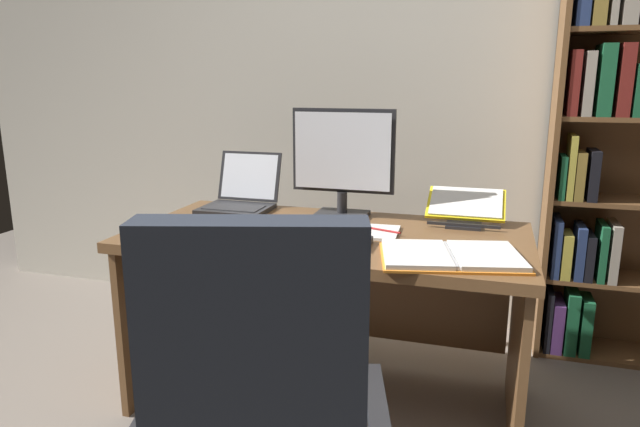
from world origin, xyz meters
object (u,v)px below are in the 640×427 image
(pen, at_px, (384,230))
(computer_mouse, at_px, (238,231))
(desk, at_px, (333,274))
(notepad, at_px, (379,232))
(keyboard, at_px, (313,240))
(open_binder, at_px, (451,256))
(laptop, at_px, (240,198))
(bookshelf, at_px, (630,157))
(monitor, at_px, (343,164))
(reading_stand_with_book, at_px, (466,207))

(pen, bearing_deg, computer_mouse, -159.32)
(desk, relative_size, pen, 11.01)
(desk, bearing_deg, notepad, -10.89)
(keyboard, relative_size, open_binder, 0.80)
(desk, relative_size, open_binder, 2.95)
(laptop, xyz_separation_m, computer_mouse, (0.19, -0.44, -0.03))
(laptop, relative_size, pen, 2.36)
(bookshelf, xyz_separation_m, computer_mouse, (-1.51, -0.95, -0.22))
(bookshelf, distance_m, pen, 1.25)
(monitor, distance_m, notepad, 0.38)
(laptop, relative_size, notepad, 1.57)
(computer_mouse, distance_m, reading_stand_with_book, 0.95)
(monitor, distance_m, open_binder, 0.72)
(notepad, bearing_deg, computer_mouse, -158.58)
(desk, xyz_separation_m, keyboard, (-0.01, -0.24, 0.21))
(desk, relative_size, computer_mouse, 14.83)
(computer_mouse, bearing_deg, desk, 37.29)
(computer_mouse, height_order, reading_stand_with_book, reading_stand_with_book)
(bookshelf, bearing_deg, desk, -149.20)
(bookshelf, relative_size, pen, 13.64)
(desk, height_order, computer_mouse, computer_mouse)
(open_binder, bearing_deg, monitor, 123.18)
(monitor, relative_size, laptop, 1.41)
(open_binder, bearing_deg, computer_mouse, 163.29)
(computer_mouse, bearing_deg, monitor, 54.88)
(desk, height_order, open_binder, open_binder)
(monitor, relative_size, computer_mouse, 4.48)
(open_binder, relative_size, notepad, 2.49)
(notepad, bearing_deg, laptop, 161.22)
(pen, bearing_deg, monitor, 135.17)
(computer_mouse, relative_size, notepad, 0.50)
(bookshelf, height_order, notepad, bookshelf)
(open_binder, relative_size, pen, 3.73)
(bookshelf, xyz_separation_m, notepad, (-1.00, -0.75, -0.23))
(notepad, height_order, pen, pen)
(bookshelf, bearing_deg, open_binder, -125.31)
(desk, bearing_deg, reading_stand_with_book, 25.96)
(desk, xyz_separation_m, open_binder, (0.49, -0.29, 0.21))
(desk, xyz_separation_m, monitor, (-0.01, 0.19, 0.43))
(reading_stand_with_book, bearing_deg, bookshelf, 34.07)
(laptop, xyz_separation_m, pen, (0.72, -0.24, -0.04))
(keyboard, bearing_deg, notepad, 43.74)
(laptop, bearing_deg, bookshelf, 16.86)
(laptop, relative_size, reading_stand_with_book, 1.04)
(monitor, relative_size, notepad, 2.22)
(monitor, bearing_deg, computer_mouse, -125.12)
(desk, relative_size, monitor, 3.31)
(laptop, xyz_separation_m, keyboard, (0.49, -0.44, -0.04))
(keyboard, bearing_deg, pen, 41.13)
(notepad, bearing_deg, keyboard, -136.26)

